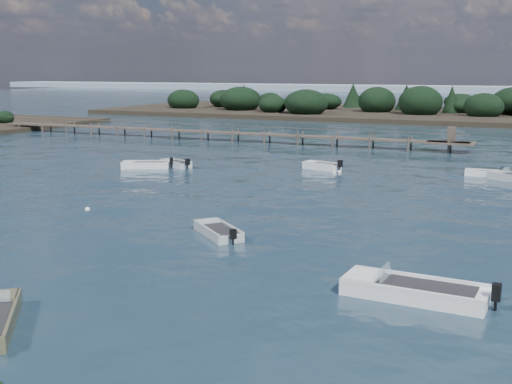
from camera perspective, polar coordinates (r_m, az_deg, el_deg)
The scene contains 13 objects.
ground at distance 84.35m, azimuth 15.29°, elevation 4.53°, with size 400.00×400.00×0.00m, color #162834.
dinghy_mid_grey at distance 34.50m, azimuth -3.40°, elevation -3.63°, with size 3.81×3.57×1.04m.
tender_far_white at distance 57.21m, azimuth 5.87°, elevation 2.19°, with size 3.83×2.21×1.28m.
dinghy_mid_white_a at distance 26.04m, azimuth 13.85°, elevation -8.73°, with size 5.94×2.32×1.38m.
dinghy_extra_b at distance 58.58m, azimuth -9.78°, elevation 2.28°, with size 4.56×3.28×1.22m.
tender_far_grey_b at distance 56.66m, azimuth 19.45°, elevation 1.50°, with size 3.07×1.21×1.05m.
tender_far_grey at distance 58.98m, azimuth -7.15°, elevation 2.41°, with size 3.70×2.59×1.19m.
buoy_b at distance 29.03m, azimuth 8.83°, elevation -6.85°, with size 0.32×0.32×0.32m, color white.
buoy_c at distance 42.09m, azimuth -14.76°, elevation -1.52°, with size 0.32×0.32×0.32m, color white.
buoy_e at distance 55.19m, azimuth 6.94°, elevation 1.66°, with size 0.32×0.32×0.32m, color white.
buoy_extra_b at distance 55.93m, azimuth 7.43°, elevation 1.77°, with size 0.32×0.32×0.32m, color white.
jetty at distance 79.31m, azimuth -1.87°, elevation 5.25°, with size 64.50×3.20×3.40m.
distant_haze at distance 273.19m, azimuth 2.11°, elevation 9.05°, with size 280.00×20.00×2.40m, color #8999AA.
Camera 1 is at (13.00, -22.88, 8.79)m, focal length 45.00 mm.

